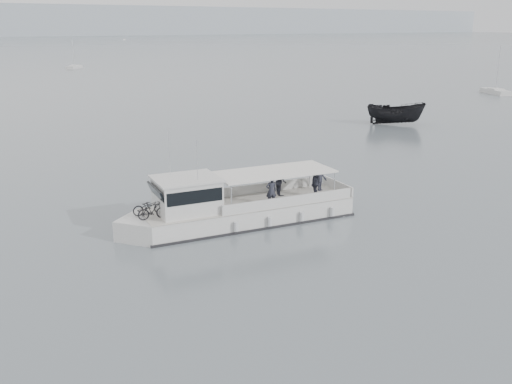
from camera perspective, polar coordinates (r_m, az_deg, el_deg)
ground at (r=32.15m, az=-10.79°, el=-2.57°), size 1400.00×1400.00×0.00m
tour_boat at (r=30.31m, az=-2.76°, el=-1.67°), size 13.18×4.67×5.48m
dark_motorboat at (r=63.13m, az=13.81°, el=7.64°), size 6.19×5.65×2.36m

